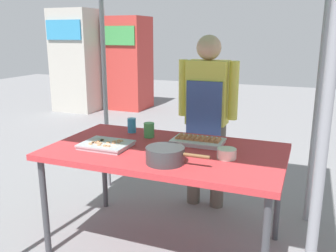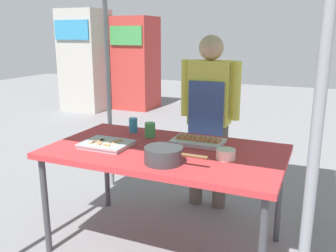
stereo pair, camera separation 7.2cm
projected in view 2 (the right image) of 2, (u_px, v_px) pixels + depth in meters
name	position (u px, v px, depth m)	size (l,w,h in m)	color
ground_plane	(165.00, 246.00, 2.67)	(18.00, 18.00, 0.00)	slate
stall_table	(165.00, 156.00, 2.50)	(1.60, 0.90, 0.75)	#C63338
tray_grilled_sausages	(198.00, 141.00, 2.59)	(0.37, 0.23, 0.05)	silver
tray_meat_skewers	(106.00, 144.00, 2.53)	(0.33, 0.27, 0.04)	#ADADB2
cooking_wok	(164.00, 155.00, 2.21)	(0.40, 0.24, 0.10)	#38383A
condiment_bowl	(226.00, 154.00, 2.28)	(0.12, 0.12, 0.06)	silver
drink_cup_near_edge	(133.00, 125.00, 2.90)	(0.07, 0.07, 0.12)	#338CBF
drink_cup_by_wok	(150.00, 130.00, 2.76)	(0.08, 0.08, 0.11)	#3F994C
vendor_woman	(209.00, 110.00, 3.10)	(0.52, 0.22, 1.51)	#595147
neighbor_stall_left	(86.00, 60.00, 7.28)	(0.84, 0.80, 1.98)	#B7B2A8
neighbor_stall_right	(136.00, 63.00, 7.43)	(0.77, 0.79, 1.85)	#BF3833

